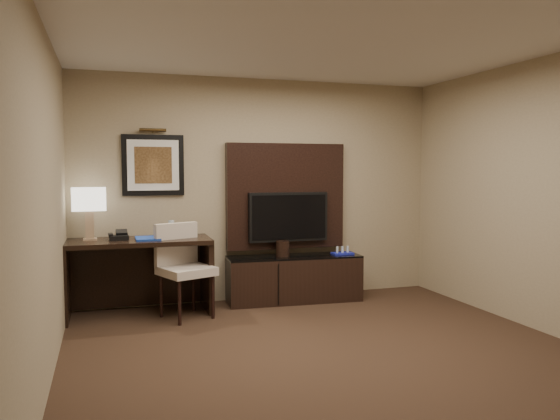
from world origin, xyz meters
name	(u,v)px	position (x,y,z in m)	size (l,w,h in m)	color
floor	(345,367)	(0.00, 0.00, -0.01)	(4.50, 5.00, 0.01)	#312016
ceiling	(348,28)	(0.00, 0.00, 2.70)	(4.50, 5.00, 0.01)	silver
wall_back	(261,190)	(0.00, 2.50, 1.35)	(4.50, 0.01, 2.70)	#998868
wall_left	(40,207)	(-2.25, 0.00, 1.35)	(0.01, 5.00, 2.70)	#998868
desk	(139,277)	(-1.50, 2.15, 0.42)	(1.56, 0.67, 0.84)	black
credenza	(294,279)	(0.33, 2.20, 0.28)	(1.62, 0.45, 0.56)	black
tv_wall_panel	(286,196)	(0.30, 2.44, 1.27)	(1.50, 0.12, 1.30)	black
tv	(288,217)	(0.30, 2.34, 1.02)	(1.00, 0.08, 0.60)	black
artwork	(153,165)	(-1.30, 2.48, 1.65)	(0.70, 0.04, 0.70)	black
picture_light	(153,130)	(-1.30, 2.44, 2.05)	(0.04, 0.04, 0.30)	#3A2912
desk_chair	(187,270)	(-1.02, 1.85, 0.53)	(0.50, 0.58, 1.05)	beige
table_lamp	(89,213)	(-2.00, 2.24, 1.13)	(0.36, 0.20, 0.58)	tan
desk_phone	(119,235)	(-1.70, 2.17, 0.89)	(0.20, 0.18, 0.10)	black
blue_folder	(148,238)	(-1.40, 2.10, 0.85)	(0.26, 0.35, 0.02)	#173799
book	(153,229)	(-1.35, 2.10, 0.95)	(0.17, 0.02, 0.23)	tan
water_bottle	(171,229)	(-1.13, 2.20, 0.94)	(0.06, 0.06, 0.19)	#B2C0CA
ice_bucket	(283,249)	(0.18, 2.21, 0.65)	(0.17, 0.17, 0.19)	black
minibar_tray	(342,250)	(0.94, 2.14, 0.60)	(0.26, 0.15, 0.09)	#1A22A9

